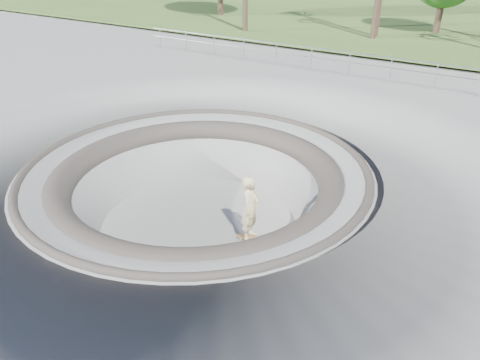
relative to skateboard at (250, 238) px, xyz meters
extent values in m
plane|color=gray|center=(-1.86, -0.05, 1.84)|extent=(180.00, 180.00, 0.00)
torus|color=gray|center=(-1.86, -0.05, -0.16)|extent=(14.00, 14.00, 4.00)
cylinder|color=gray|center=(-1.86, -0.05, -0.11)|extent=(6.60, 6.60, 0.10)
torus|color=#4A433B|center=(-1.86, -0.05, 1.82)|extent=(10.24, 10.24, 0.24)
torus|color=#4A433B|center=(-1.86, -0.05, 1.39)|extent=(8.91, 8.91, 0.81)
cube|color=#385923|center=(-1.86, 33.95, 2.06)|extent=(180.00, 36.00, 0.12)
ellipsoid|color=brown|center=(-23.86, 54.95, -4.60)|extent=(50.40, 36.00, 23.40)
cylinder|color=#959A9E|center=(-1.86, 11.95, 3.01)|extent=(25.00, 0.05, 0.05)
cylinder|color=#959A9E|center=(-1.86, 11.95, 2.56)|extent=(25.00, 0.05, 0.05)
cube|color=olive|center=(0.00, 0.00, 0.01)|extent=(0.82, 0.38, 0.02)
cylinder|color=#AEAFB3|center=(0.00, 0.00, -0.03)|extent=(0.07, 0.17, 0.03)
cylinder|color=#AEAFB3|center=(0.00, 0.00, -0.03)|extent=(0.07, 0.17, 0.03)
cylinder|color=silver|center=(0.00, 0.00, -0.03)|extent=(0.07, 0.04, 0.06)
cylinder|color=silver|center=(0.00, 0.00, -0.03)|extent=(0.07, 0.04, 0.06)
cylinder|color=silver|center=(0.00, 0.00, -0.03)|extent=(0.07, 0.04, 0.06)
cylinder|color=silver|center=(0.00, 0.00, -0.03)|extent=(0.07, 0.04, 0.06)
imported|color=beige|center=(0.00, 0.00, 1.02)|extent=(0.63, 0.82, 2.01)
cylinder|color=brown|center=(-0.72, 24.99, 4.00)|extent=(0.44, 0.44, 3.99)
camera|label=1|loc=(5.97, -9.75, 7.91)|focal=35.00mm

